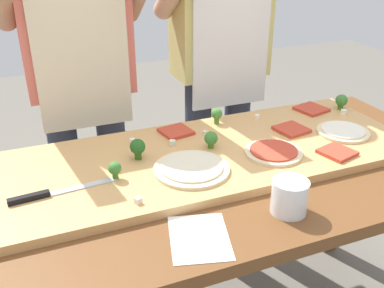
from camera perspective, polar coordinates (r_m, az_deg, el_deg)
prep_table at (r=1.44m, az=3.92°, el=-7.28°), size 1.67×0.79×0.80m
cutting_board at (r=1.45m, az=2.05°, el=-1.50°), size 1.39×0.52×0.03m
chefs_knife at (r=1.27m, az=-18.07°, el=-6.13°), size 0.30×0.05×0.02m
pizza_whole_tomato_red at (r=1.45m, az=10.57°, el=-1.05°), size 0.19×0.19×0.02m
pizza_whole_white_garlic at (r=1.66m, az=18.98°, el=1.56°), size 0.18×0.18×0.02m
pizza_whole_cheese_artichoke at (r=1.33m, az=-0.09°, el=-3.11°), size 0.23×0.23×0.02m
pizza_slice_near_left at (r=1.57m, az=-2.09°, el=1.63°), size 0.12×0.12×0.01m
pizza_slice_far_right at (r=1.83m, az=15.21°, el=4.38°), size 0.13×0.13×0.01m
pizza_slice_center at (r=1.63m, az=12.75°, el=1.86°), size 0.12×0.12×0.01m
pizza_slice_near_right at (r=1.50m, az=18.29°, el=-1.03°), size 0.12×0.12×0.01m
broccoli_floret_center_right at (r=1.29m, az=-9.97°, el=-3.21°), size 0.04×0.04×0.06m
broccoli_floret_front_left at (r=1.39m, az=-7.06°, el=-0.44°), size 0.05×0.05×0.07m
broccoli_floret_back_mid at (r=1.87m, az=18.79°, el=5.31°), size 0.05×0.05×0.06m
broccoli_floret_back_left at (r=1.64m, az=3.22°, el=3.85°), size 0.04×0.04×0.06m
broccoli_floret_center_left at (r=1.46m, az=2.47°, el=0.69°), size 0.05×0.05×0.06m
cheese_crumble_a at (r=1.19m, az=-7.00°, el=-7.26°), size 0.02×0.02×0.02m
cheese_crumble_b at (r=1.48m, az=-2.58°, el=0.15°), size 0.03×0.03×0.02m
cheese_crumble_c at (r=1.51m, az=-7.73°, el=0.42°), size 0.02×0.02×0.02m
cheese_crumble_d at (r=1.71m, az=8.45°, el=3.53°), size 0.02×0.02×0.02m
cheese_crumble_e at (r=1.82m, az=19.03°, el=3.90°), size 0.03×0.03×0.02m
cheese_crumble_f at (r=1.56m, az=1.69°, el=1.46°), size 0.02×0.02×0.01m
flour_cup at (r=1.21m, az=12.49°, el=-6.89°), size 0.10×0.10×0.09m
recipe_note at (r=1.11m, az=0.96°, el=-12.02°), size 0.19×0.22×0.00m
cook_left at (r=1.77m, az=-14.36°, el=9.58°), size 0.54×0.39×1.67m
cook_right at (r=1.94m, az=3.74°, el=11.76°), size 0.54×0.39×1.67m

